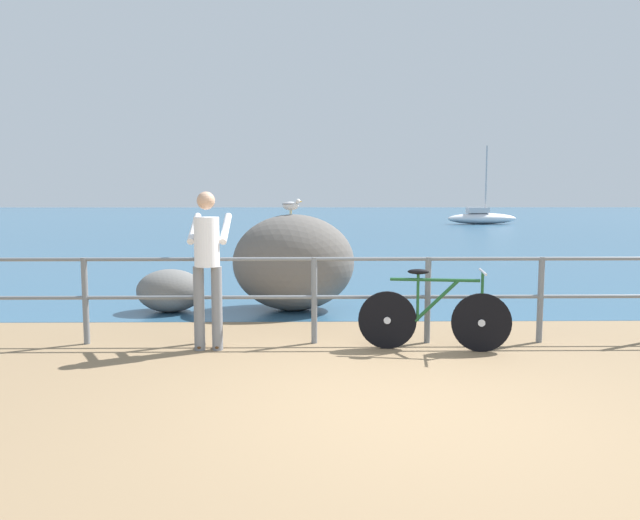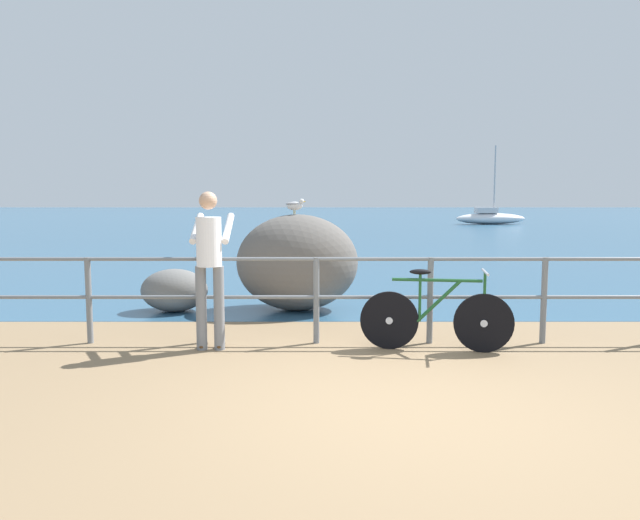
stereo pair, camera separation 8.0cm
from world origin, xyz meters
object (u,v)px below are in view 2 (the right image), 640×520
at_px(seagull, 292,205).
at_px(sailboat, 487,218).
at_px(bicycle, 434,316).
at_px(person_at_railing, 207,262).
at_px(breakwater_boulder_main, 295,263).
at_px(breakwater_boulder_left, 172,290).

relative_size(seagull, sailboat, 0.07).
bearing_deg(seagull, bicycle, -34.13).
relative_size(person_at_railing, seagull, 5.26).
relative_size(person_at_railing, sailboat, 0.36).
height_order(person_at_railing, breakwater_boulder_main, person_at_railing).
xyz_separation_m(breakwater_boulder_left, sailboat, (12.90, 28.57, 0.10)).
relative_size(bicycle, seagull, 4.99).
bearing_deg(sailboat, breakwater_boulder_main, -114.59).
distance_m(bicycle, person_at_railing, 2.61).
height_order(bicycle, person_at_railing, person_at_railing).
xyz_separation_m(breakwater_boulder_main, breakwater_boulder_left, (-1.85, -0.11, -0.41)).
height_order(person_at_railing, seagull, person_at_railing).
distance_m(breakwater_boulder_left, seagull, 2.22).
height_order(person_at_railing, sailboat, sailboat).
distance_m(bicycle, sailboat, 32.27).
bearing_deg(seagull, sailboat, 90.02).
bearing_deg(person_at_railing, breakwater_boulder_left, 23.05).
height_order(bicycle, breakwater_boulder_left, bicycle).
bearing_deg(bicycle, breakwater_boulder_main, 132.72).
bearing_deg(person_at_railing, sailboat, -21.34).
xyz_separation_m(person_at_railing, sailboat, (11.95, 30.80, -0.57)).
xyz_separation_m(breakwater_boulder_main, sailboat, (11.05, 28.46, -0.31)).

